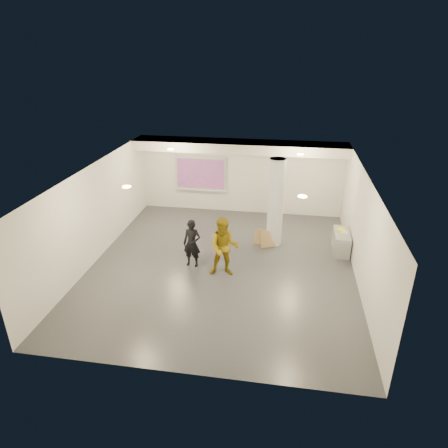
% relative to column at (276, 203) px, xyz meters
% --- Properties ---
extents(floor, '(8.00, 9.00, 0.01)m').
position_rel_column_xyz_m(floor, '(-1.50, -1.80, -1.50)').
color(floor, '#34363A').
rests_on(floor, ground).
extents(ceiling, '(8.00, 9.00, 0.01)m').
position_rel_column_xyz_m(ceiling, '(-1.50, -1.80, 1.50)').
color(ceiling, silver).
rests_on(ceiling, floor).
extents(wall_back, '(8.00, 0.01, 3.00)m').
position_rel_column_xyz_m(wall_back, '(-1.50, 2.70, 0.00)').
color(wall_back, silver).
rests_on(wall_back, floor).
extents(wall_front, '(8.00, 0.01, 3.00)m').
position_rel_column_xyz_m(wall_front, '(-1.50, -6.30, 0.00)').
color(wall_front, silver).
rests_on(wall_front, floor).
extents(wall_left, '(0.01, 9.00, 3.00)m').
position_rel_column_xyz_m(wall_left, '(-5.50, -1.80, 0.00)').
color(wall_left, silver).
rests_on(wall_left, floor).
extents(wall_right, '(0.01, 9.00, 3.00)m').
position_rel_column_xyz_m(wall_right, '(2.50, -1.80, 0.00)').
color(wall_right, silver).
rests_on(wall_right, floor).
extents(soffit_band, '(8.00, 1.10, 0.36)m').
position_rel_column_xyz_m(soffit_band, '(-1.50, 2.15, 1.32)').
color(soffit_band, silver).
rests_on(soffit_band, ceiling).
extents(downlight_nw, '(0.22, 0.22, 0.02)m').
position_rel_column_xyz_m(downlight_nw, '(-3.70, 0.70, 1.48)').
color(downlight_nw, '#FFD87F').
rests_on(downlight_nw, ceiling).
extents(downlight_ne, '(0.22, 0.22, 0.02)m').
position_rel_column_xyz_m(downlight_ne, '(0.70, 0.70, 1.48)').
color(downlight_ne, '#FFD87F').
rests_on(downlight_ne, ceiling).
extents(downlight_sw, '(0.22, 0.22, 0.02)m').
position_rel_column_xyz_m(downlight_sw, '(-3.70, -3.30, 1.48)').
color(downlight_sw, '#FFD87F').
rests_on(downlight_sw, ceiling).
extents(downlight_se, '(0.22, 0.22, 0.02)m').
position_rel_column_xyz_m(downlight_se, '(0.70, -3.30, 1.48)').
color(downlight_se, '#FFD87F').
rests_on(downlight_se, ceiling).
extents(column, '(0.52, 0.52, 3.00)m').
position_rel_column_xyz_m(column, '(0.00, 0.00, 0.00)').
color(column, silver).
rests_on(column, floor).
extents(projection_screen, '(2.10, 0.13, 1.42)m').
position_rel_column_xyz_m(projection_screen, '(-3.10, 2.65, 0.03)').
color(projection_screen, silver).
rests_on(projection_screen, wall_back).
extents(credenza, '(0.52, 1.19, 0.69)m').
position_rel_column_xyz_m(credenza, '(2.22, -0.22, -1.15)').
color(credenza, gray).
rests_on(credenza, floor).
extents(papers_stack, '(0.23, 0.29, 0.02)m').
position_rel_column_xyz_m(papers_stack, '(2.27, -0.18, -0.80)').
color(papers_stack, silver).
rests_on(papers_stack, credenza).
extents(postit_pad, '(0.31, 0.36, 0.03)m').
position_rel_column_xyz_m(postit_pad, '(2.19, -0.03, -0.79)').
color(postit_pad, yellow).
rests_on(postit_pad, credenza).
extents(cardboard_back, '(0.54, 0.36, 0.56)m').
position_rel_column_xyz_m(cardboard_back, '(-0.19, -0.30, -1.22)').
color(cardboard_back, '#9C7B4A').
rests_on(cardboard_back, floor).
extents(cardboard_front, '(0.51, 0.27, 0.53)m').
position_rel_column_xyz_m(cardboard_front, '(-0.41, -0.13, -1.24)').
color(cardboard_front, '#9C7B4A').
rests_on(cardboard_front, floor).
extents(woman, '(0.58, 0.41, 1.50)m').
position_rel_column_xyz_m(woman, '(-2.41, -1.89, -0.75)').
color(woman, black).
rests_on(woman, floor).
extents(man, '(0.95, 0.78, 1.81)m').
position_rel_column_xyz_m(man, '(-1.36, -2.27, -0.59)').
color(man, olive).
rests_on(man, floor).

